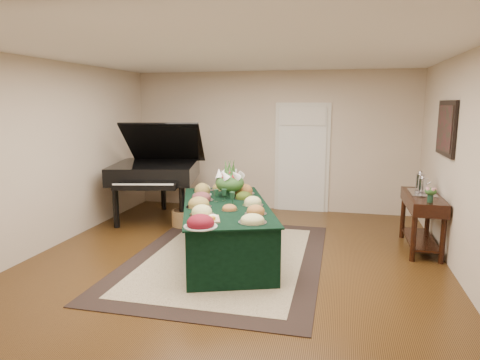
% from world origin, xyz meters
% --- Properties ---
extents(ground, '(6.00, 6.00, 0.00)m').
position_xyz_m(ground, '(0.00, 0.00, 0.00)').
color(ground, black).
rests_on(ground, ground).
extents(area_rug, '(2.54, 3.55, 0.01)m').
position_xyz_m(area_rug, '(-0.13, 0.05, 0.01)').
color(area_rug, black).
rests_on(area_rug, ground).
extents(kitchen_doorway, '(1.05, 0.07, 2.10)m').
position_xyz_m(kitchen_doorway, '(0.60, 2.97, 1.02)').
color(kitchen_doorway, silver).
rests_on(kitchen_doorway, ground).
extents(buffet_table, '(1.85, 2.61, 0.73)m').
position_xyz_m(buffet_table, '(-0.16, 0.14, 0.37)').
color(buffet_table, black).
rests_on(buffet_table, ground).
extents(food_platters, '(1.44, 2.34, 0.14)m').
position_xyz_m(food_platters, '(-0.22, 0.10, 0.78)').
color(food_platters, '#B8B7C0').
rests_on(food_platters, buffet_table).
extents(cutting_board, '(0.39, 0.39, 0.10)m').
position_xyz_m(cutting_board, '(-0.18, -0.65, 0.77)').
color(cutting_board, tan).
rests_on(cutting_board, buffet_table).
extents(green_goblets, '(0.34, 0.24, 0.18)m').
position_xyz_m(green_goblets, '(-0.21, 0.25, 0.82)').
color(green_goblets, '#153422').
rests_on(green_goblets, buffet_table).
extents(floral_centerpiece, '(0.44, 0.44, 0.44)m').
position_xyz_m(floral_centerpiece, '(-0.24, 0.65, 0.99)').
color(floral_centerpiece, '#153422').
rests_on(floral_centerpiece, buffet_table).
extents(grand_piano, '(1.77, 1.97, 1.77)m').
position_xyz_m(grand_piano, '(-1.91, 1.76, 0.89)').
color(grand_piano, black).
rests_on(grand_piano, ground).
extents(wicker_basket, '(0.44, 0.44, 0.27)m').
position_xyz_m(wicker_basket, '(-1.25, 1.41, 0.14)').
color(wicker_basket, olive).
rests_on(wicker_basket, ground).
extents(mahogany_sideboard, '(0.45, 1.25, 0.80)m').
position_xyz_m(mahogany_sideboard, '(2.49, 1.06, 0.62)').
color(mahogany_sideboard, black).
rests_on(mahogany_sideboard, ground).
extents(tea_service, '(0.34, 0.58, 0.30)m').
position_xyz_m(tea_service, '(2.50, 1.29, 0.92)').
color(tea_service, '#B8B7C0').
rests_on(tea_service, mahogany_sideboard).
extents(pink_bouquet, '(0.17, 0.17, 0.21)m').
position_xyz_m(pink_bouquet, '(2.49, 0.60, 0.94)').
color(pink_bouquet, '#153422').
rests_on(pink_bouquet, mahogany_sideboard).
extents(wall_painting, '(0.05, 0.95, 0.75)m').
position_xyz_m(wall_painting, '(2.72, 1.06, 1.75)').
color(wall_painting, black).
rests_on(wall_painting, ground).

